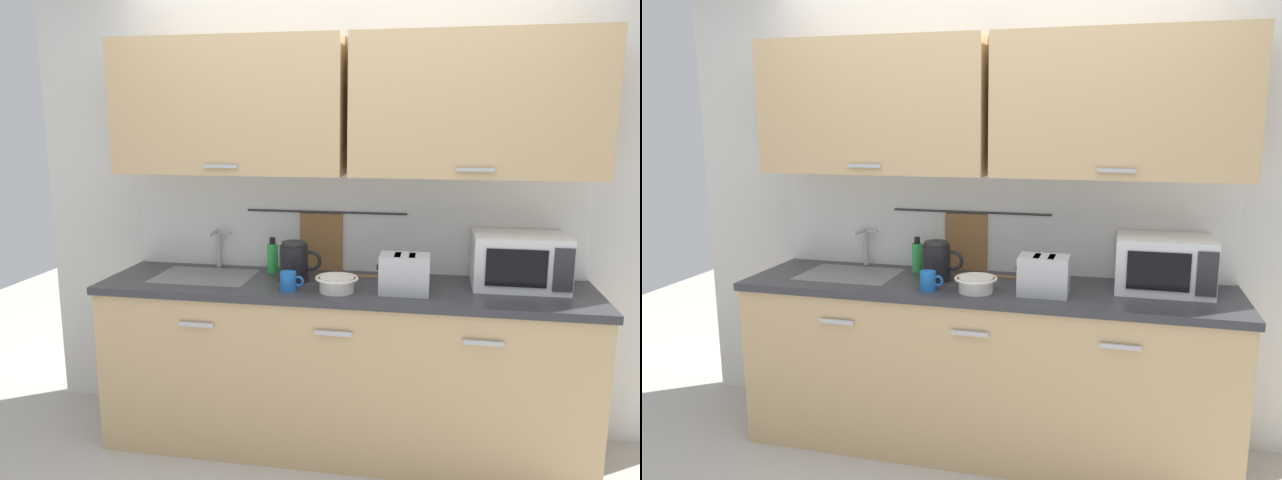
% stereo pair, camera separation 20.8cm
% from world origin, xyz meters
% --- Properties ---
extents(ground, '(8.00, 8.00, 0.00)m').
position_xyz_m(ground, '(0.00, 0.00, 0.00)').
color(ground, '#B7B2A8').
extents(counter_unit, '(2.53, 0.64, 0.90)m').
position_xyz_m(counter_unit, '(-0.01, 0.30, 0.46)').
color(counter_unit, tan).
rests_on(counter_unit, ground).
extents(back_wall_assembly, '(3.70, 0.41, 2.50)m').
position_xyz_m(back_wall_assembly, '(-0.00, 0.53, 1.52)').
color(back_wall_assembly, silver).
rests_on(back_wall_assembly, ground).
extents(sink_faucet, '(0.09, 0.17, 0.22)m').
position_xyz_m(sink_faucet, '(-0.76, 0.53, 1.04)').
color(sink_faucet, '#B2B5BA').
rests_on(sink_faucet, counter_unit).
extents(microwave, '(0.46, 0.35, 0.27)m').
position_xyz_m(microwave, '(0.88, 0.41, 1.04)').
color(microwave, white).
rests_on(microwave, counter_unit).
extents(electric_kettle, '(0.23, 0.16, 0.21)m').
position_xyz_m(electric_kettle, '(-0.26, 0.32, 1.00)').
color(electric_kettle, black).
rests_on(electric_kettle, counter_unit).
extents(dish_soap_bottle, '(0.06, 0.06, 0.20)m').
position_xyz_m(dish_soap_bottle, '(-0.42, 0.47, 0.99)').
color(dish_soap_bottle, green).
rests_on(dish_soap_bottle, counter_unit).
extents(mug_near_sink, '(0.12, 0.08, 0.09)m').
position_xyz_m(mug_near_sink, '(-0.25, 0.12, 0.95)').
color(mug_near_sink, blue).
rests_on(mug_near_sink, counter_unit).
extents(mixing_bowl, '(0.21, 0.21, 0.08)m').
position_xyz_m(mixing_bowl, '(-0.01, 0.14, 0.94)').
color(mixing_bowl, silver).
rests_on(mixing_bowl, counter_unit).
extents(toaster, '(0.26, 0.17, 0.19)m').
position_xyz_m(toaster, '(0.32, 0.19, 1.00)').
color(toaster, '#B7BABF').
rests_on(toaster, counter_unit).
extents(mug_by_kettle, '(0.12, 0.08, 0.09)m').
position_xyz_m(mug_by_kettle, '(0.33, 0.44, 0.95)').
color(mug_by_kettle, blue).
rests_on(mug_by_kettle, counter_unit).
extents(wooden_spoon, '(0.28, 0.04, 0.01)m').
position_xyz_m(wooden_spoon, '(0.12, 0.46, 0.91)').
color(wooden_spoon, '#9E7042').
rests_on(wooden_spoon, counter_unit).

